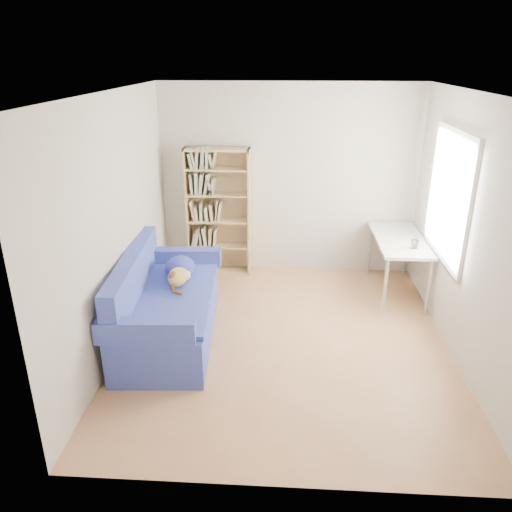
{
  "coord_description": "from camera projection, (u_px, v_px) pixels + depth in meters",
  "views": [
    {
      "loc": [
        -0.03,
        -4.73,
        2.92
      ],
      "look_at": [
        -0.34,
        0.36,
        0.85
      ],
      "focal_mm": 35.0,
      "sensor_mm": 36.0,
      "label": 1
    }
  ],
  "objects": [
    {
      "name": "pen_cup",
      "position": [
        415.0,
        243.0,
        5.98
      ],
      "size": [
        0.09,
        0.09,
        0.17
      ],
      "color": "white",
      "rests_on": "desk"
    },
    {
      "name": "desk",
      "position": [
        399.0,
        243.0,
        6.35
      ],
      "size": [
        0.61,
        1.32,
        0.75
      ],
      "color": "white",
      "rests_on": "ground"
    },
    {
      "name": "room_shell",
      "position": [
        299.0,
        195.0,
        4.88
      ],
      "size": [
        3.54,
        4.04,
        2.62
      ],
      "color": "silver",
      "rests_on": "ground"
    },
    {
      "name": "bookshelf",
      "position": [
        219.0,
        217.0,
        6.93
      ],
      "size": [
        0.88,
        0.27,
        1.76
      ],
      "color": "tan",
      "rests_on": "ground"
    },
    {
      "name": "ground",
      "position": [
        285.0,
        341.0,
        5.47
      ],
      "size": [
        4.0,
        4.0,
        0.0
      ],
      "primitive_type": "plane",
      "color": "#AA744C",
      "rests_on": "ground"
    },
    {
      "name": "sofa",
      "position": [
        165.0,
        307.0,
        5.44
      ],
      "size": [
        1.04,
        2.0,
        0.96
      ],
      "rotation": [
        0.0,
        0.0,
        0.06
      ],
      "color": "navy",
      "rests_on": "ground"
    }
  ]
}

